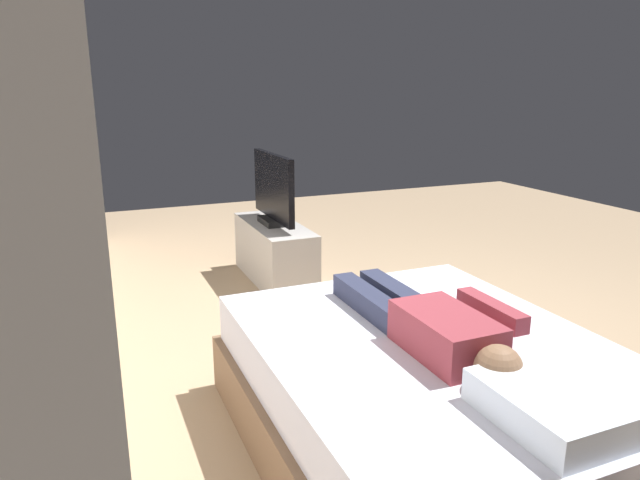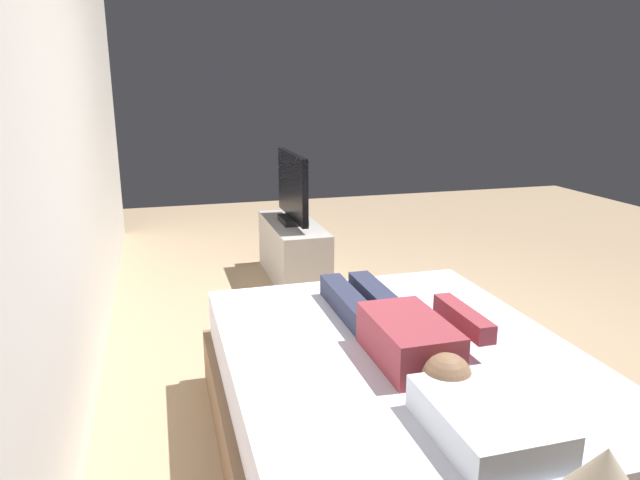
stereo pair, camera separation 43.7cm
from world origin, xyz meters
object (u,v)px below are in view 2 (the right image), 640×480
object	(u,v)px
pillow	(486,420)
tv	(292,190)
remote	(464,321)
bed	(399,406)
tv_stand	(293,251)
person	(399,329)

from	to	relation	value
pillow	tv	bearing A→B (deg)	-2.19
remote	pillow	bearing A→B (deg)	154.45
bed	tv_stand	world-z (taller)	bed
bed	person	bearing A→B (deg)	6.83
pillow	tv	size ratio (longest dim) A/B	0.55
remote	tv	xyz separation A→B (m)	(2.39, 0.28, 0.24)
bed	pillow	bearing A→B (deg)	180.00
remote	tv	size ratio (longest dim) A/B	0.17
bed	tv	distance (m)	2.62
remote	tv_stand	world-z (taller)	remote
bed	pillow	distance (m)	0.74
tv	remote	bearing A→B (deg)	-173.36
pillow	remote	world-z (taller)	pillow
bed	remote	bearing A→B (deg)	-65.84
person	tv_stand	bearing A→B (deg)	-2.86
tv_stand	tv	size ratio (longest dim) A/B	1.25
bed	tv	bearing A→B (deg)	-2.75
tv_stand	tv	bearing A→B (deg)	0.00
person	tv	world-z (taller)	tv
person	tv	size ratio (longest dim) A/B	1.43
bed	remote	xyz separation A→B (m)	(0.18, -0.40, 0.29)
bed	person	size ratio (longest dim) A/B	1.55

